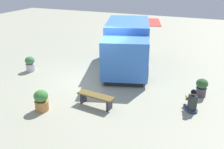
% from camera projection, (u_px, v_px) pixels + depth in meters
% --- Properties ---
extents(ground_plane, '(40.00, 40.00, 0.00)m').
position_uv_depth(ground_plane, '(96.00, 80.00, 12.36)').
color(ground_plane, '#A8A990').
extents(food_truck, '(3.66, 5.78, 2.37)m').
position_uv_depth(food_truck, '(127.00, 46.00, 13.67)').
color(food_truck, '#3F7DDF').
rests_on(food_truck, ground_plane).
extents(person_customer, '(0.66, 0.79, 0.89)m').
position_uv_depth(person_customer, '(192.00, 102.00, 9.54)').
color(person_customer, navy).
rests_on(person_customer, ground_plane).
extents(planter_flowering_near, '(0.53, 0.53, 0.81)m').
position_uv_depth(planter_flowering_near, '(41.00, 100.00, 9.56)').
color(planter_flowering_near, '#C37F45').
rests_on(planter_flowering_near, ground_plane).
extents(planter_flowering_far, '(0.49, 0.49, 0.77)m').
position_uv_depth(planter_flowering_far, '(202.00, 87.00, 10.63)').
color(planter_flowering_far, '#4F444F').
rests_on(planter_flowering_far, ground_plane).
extents(planter_flowering_side, '(0.49, 0.49, 0.78)m').
position_uv_depth(planter_flowering_side, '(30.00, 64.00, 13.35)').
color(planter_flowering_side, silver).
rests_on(planter_flowering_side, ground_plane).
extents(plaza_bench, '(1.54, 0.58, 0.48)m').
position_uv_depth(plaza_bench, '(96.00, 98.00, 9.87)').
color(plaza_bench, brown).
rests_on(plaza_bench, ground_plane).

